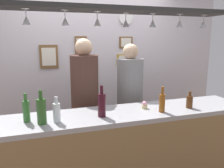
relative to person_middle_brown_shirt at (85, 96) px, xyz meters
The scene contains 24 objects.
back_wall 0.88m from the person_middle_brown_shirt, 70.22° to the left, with size 4.40×0.06×2.60m, color silver.
bar_counter 0.94m from the person_middle_brown_shirt, 70.61° to the right, with size 2.70×0.55×1.03m.
overhead_glass_rack 1.17m from the person_middle_brown_shirt, 64.77° to the right, with size 2.20×0.36×0.04m, color black.
hanging_wineglass_far_left 1.22m from the person_middle_brown_shirt, 133.09° to the right, with size 0.07×0.07×0.13m.
hanging_wineglass_left 1.09m from the person_middle_brown_shirt, 113.98° to the right, with size 0.07×0.07×0.13m.
hanging_wineglass_center_left 1.05m from the person_middle_brown_shirt, 89.14° to the right, with size 0.07×0.07×0.13m.
hanging_wineglass_center 1.07m from the person_middle_brown_shirt, 62.15° to the right, with size 0.07×0.07×0.13m.
hanging_wineglass_center_right 1.19m from the person_middle_brown_shirt, 46.08° to the right, with size 0.07×0.07×0.13m.
hanging_wineglass_right 1.37m from the person_middle_brown_shirt, 36.83° to the right, with size 0.07×0.07×0.13m.
hanging_wineglass_far_right 1.57m from the person_middle_brown_shirt, 29.44° to the right, with size 0.07×0.07×0.13m.
person_middle_brown_shirt is the anchor object (origin of this frame).
person_right_grey_shirt 0.60m from the person_middle_brown_shirt, ahead, with size 0.34×0.34×1.69m.
bottle_beer_amber_tall 1.00m from the person_middle_brown_shirt, 50.98° to the right, with size 0.06×0.06×0.26m.
bottle_soda_clear 0.84m from the person_middle_brown_shirt, 118.47° to the right, with size 0.06×0.06×0.23m.
bottle_beer_green_import 0.92m from the person_middle_brown_shirt, 135.22° to the right, with size 0.06×0.06×0.26m.
bottle_wine_dark_red 0.72m from the person_middle_brown_shirt, 88.64° to the right, with size 0.08×0.08×0.30m.
bottle_champagne_green 0.91m from the person_middle_brown_shirt, 125.36° to the right, with size 0.08×0.08×0.30m.
bottle_beer_brown_stubby 1.23m from the person_middle_brown_shirt, 37.32° to the right, with size 0.07×0.07×0.18m.
cupcake 0.80m from the person_middle_brown_shirt, 49.91° to the right, with size 0.06×0.06×0.08m.
picture_frame_upper_small 1.28m from the person_middle_brown_shirt, 42.03° to the left, with size 0.22×0.02×0.18m.
picture_frame_lower_pair 1.17m from the person_middle_brown_shirt, 42.13° to the left, with size 0.30×0.02×0.18m.
picture_frame_crest 0.96m from the person_middle_brown_shirt, 81.95° to the left, with size 0.18×0.02×0.26m.
picture_frame_caricature 0.94m from the person_middle_brown_shirt, 116.15° to the left, with size 0.26×0.02×0.34m.
wall_clock 1.50m from the person_middle_brown_shirt, 42.12° to the left, with size 0.22×0.22×0.03m, color white.
Camera 1 is at (-0.82, -2.42, 1.76)m, focal length 36.90 mm.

